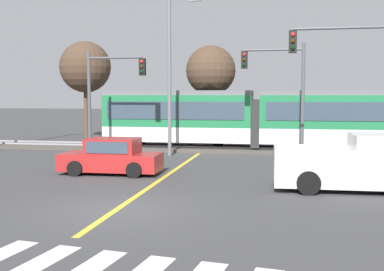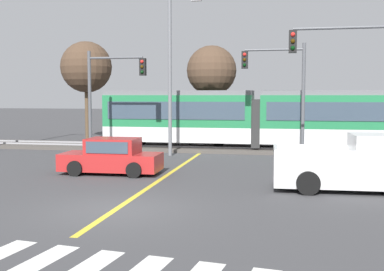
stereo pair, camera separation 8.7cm
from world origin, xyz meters
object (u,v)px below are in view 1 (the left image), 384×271
at_px(pickup_truck, 356,167).
at_px(bare_tree_west, 211,71).
at_px(light_rail_tram, 256,117).
at_px(sedan_crossing, 111,157).
at_px(traffic_light_far_left, 108,87).
at_px(traffic_light_mid_right, 360,71).
at_px(street_lamp_centre, 172,66).
at_px(traffic_light_far_right, 282,83).
at_px(bare_tree_far_west, 85,67).

distance_m(pickup_truck, bare_tree_west, 17.55).
bearing_deg(bare_tree_west, light_rail_tram, -48.84).
relative_size(sedan_crossing, traffic_light_far_left, 0.74).
bearing_deg(pickup_truck, bare_tree_west, 115.94).
distance_m(pickup_truck, traffic_light_mid_right, 4.37).
height_order(street_lamp_centre, bare_tree_west, street_lamp_centre).
xyz_separation_m(traffic_light_far_right, bare_tree_west, (-4.82, 7.43, 1.01)).
relative_size(street_lamp_centre, bare_tree_far_west, 1.18).
relative_size(sedan_crossing, bare_tree_west, 0.63).
relative_size(light_rail_tram, sedan_crossing, 4.37).
bearing_deg(light_rail_tram, street_lamp_centre, -143.84).
bearing_deg(light_rail_tram, bare_tree_far_west, 157.54).
distance_m(light_rail_tram, pickup_truck, 12.30).
distance_m(light_rail_tram, bare_tree_west, 5.85).
height_order(pickup_truck, street_lamp_centre, street_lamp_centre).
bearing_deg(sedan_crossing, bare_tree_far_west, 116.72).
bearing_deg(traffic_light_far_left, sedan_crossing, -68.47).
height_order(light_rail_tram, traffic_light_mid_right, traffic_light_mid_right).
bearing_deg(traffic_light_far_left, bare_tree_west, 62.40).
xyz_separation_m(sedan_crossing, pickup_truck, (9.66, -1.82, 0.14)).
bearing_deg(traffic_light_mid_right, pickup_truck, -98.96).
height_order(traffic_light_mid_right, bare_tree_far_west, bare_tree_far_west).
xyz_separation_m(traffic_light_far_left, street_lamp_centre, (3.23, 1.18, 1.14)).
relative_size(pickup_truck, street_lamp_centre, 0.63).
relative_size(sedan_crossing, traffic_light_mid_right, 0.65).
relative_size(pickup_truck, traffic_light_far_left, 0.96).
relative_size(traffic_light_mid_right, bare_tree_west, 0.97).
distance_m(sedan_crossing, traffic_light_mid_right, 10.73).
distance_m(sedan_crossing, bare_tree_far_west, 17.60).
bearing_deg(bare_tree_far_west, pickup_truck, -44.47).
distance_m(bare_tree_far_west, bare_tree_west, 9.96).
bearing_deg(traffic_light_far_left, bare_tree_far_west, 119.35).
distance_m(light_rail_tram, street_lamp_centre, 6.15).
bearing_deg(sedan_crossing, traffic_light_far_left, 111.53).
xyz_separation_m(pickup_truck, traffic_light_far_right, (-2.64, 7.91, 3.13)).
bearing_deg(street_lamp_centre, traffic_light_far_left, -159.94).
bearing_deg(traffic_light_mid_right, sedan_crossing, -175.24).
xyz_separation_m(sedan_crossing, bare_tree_far_west, (-7.62, 15.14, 4.73)).
distance_m(pickup_truck, bare_tree_far_west, 24.64).
relative_size(light_rail_tram, bare_tree_far_west, 2.51).
height_order(light_rail_tram, street_lamp_centre, street_lamp_centre).
bearing_deg(pickup_truck, traffic_light_far_left, 148.73).
distance_m(pickup_truck, traffic_light_far_right, 8.90).
relative_size(pickup_truck, bare_tree_far_west, 0.74).
height_order(light_rail_tram, pickup_truck, light_rail_tram).
bearing_deg(light_rail_tram, traffic_light_mid_right, -62.83).
distance_m(traffic_light_mid_right, traffic_light_far_left, 12.98).
relative_size(light_rail_tram, traffic_light_far_left, 3.25).
bearing_deg(bare_tree_far_west, bare_tree_west, -9.38).
bearing_deg(traffic_light_far_right, street_lamp_centre, 176.03).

